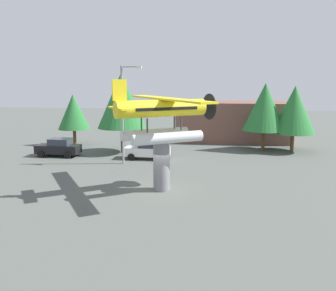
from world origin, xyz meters
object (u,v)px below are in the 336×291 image
Objects in this scene: display_pedestal at (161,166)px; tree_east at (122,101)px; car_mid_white at (148,150)px; streetlight_primary at (124,108)px; car_near_black at (59,147)px; tree_far_east at (294,110)px; tree_west at (74,112)px; storefront_building at (233,121)px; tree_center_back at (265,107)px; floatplane_monument at (163,116)px.

tree_east is (-6.07, 12.13, 3.63)m from display_pedestal.
streetlight_primary is (-1.58, -2.25, 4.04)m from car_mid_white.
car_near_black is 23.99m from tree_far_east.
tree_far_east reaches higher than car_mid_white.
display_pedestal is 20.14m from tree_west.
tree_east is 17.65m from tree_far_east.
car_mid_white is at bearing -123.19° from storefront_building.
tree_west is 0.82× the size of tree_center_back.
tree_center_back is (14.45, 3.34, -0.70)m from tree_east.
car_near_black and car_mid_white have the same top height.
floatplane_monument is at bearing 107.61° from car_mid_white.
tree_west is 21.07m from tree_center_back.
car_near_black is 0.31× the size of storefront_building.
floatplane_monument is at bearing -50.37° from tree_west.
car_near_black is 1.00× the size of car_mid_white.
car_mid_white is 11.88m from tree_west.
car_near_black is 7.69m from tree_east.
tree_east reaches higher than storefront_building.
tree_center_back is 1.04× the size of tree_far_east.
car_near_black is 21.28m from storefront_building.
tree_west is at bearing -31.67° from car_mid_white.
streetlight_primary reaches higher than display_pedestal.
streetlight_primary is at bearing -71.80° from tree_east.
tree_center_back is at bearing -163.13° from car_near_black.
tree_far_east is at bearing -5.89° from tree_center_back.
car_mid_white is at bearing 106.88° from display_pedestal.
streetlight_primary reaches higher than floatplane_monument.
tree_east is at bearing 116.59° from display_pedestal.
tree_center_back is 2.93m from tree_far_east.
tree_east is (-6.18, 12.06, 0.28)m from floatplane_monument.
display_pedestal is 0.25× the size of storefront_building.
car_near_black is 0.72× the size of tree_west.
tree_west is (-0.94, 6.13, 2.95)m from car_near_black.
display_pedestal is 0.80× the size of car_mid_white.
floatplane_monument is 1.59× the size of tree_west.
floatplane_monument is 1.15× the size of tree_east.
tree_west reaches higher than display_pedestal.
streetlight_primary is at bearing -147.21° from tree_center_back.
car_near_black is 8.60m from streetlight_primary.
floatplane_monument reaches higher than tree_far_east.
tree_far_east is (5.95, -6.83, 1.99)m from storefront_building.
tree_far_east is (17.36, 3.04, -0.95)m from tree_east.
tree_west is at bearing 129.26° from display_pedestal.
car_near_black is (-11.83, 9.30, -4.15)m from floatplane_monument.
storefront_building reaches higher than car_near_black.
tree_west is at bearing -81.25° from car_near_black.
streetlight_primary is 1.47× the size of tree_west.
tree_west is at bearing 95.62° from floatplane_monument.
tree_east reaches higher than tree_far_east.
streetlight_primary is at bearing -153.15° from tree_far_east.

